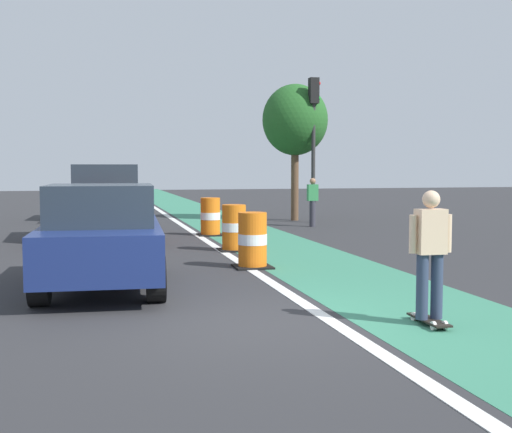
{
  "coord_description": "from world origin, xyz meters",
  "views": [
    {
      "loc": [
        -2.05,
        -8.27,
        1.98
      ],
      "look_at": [
        0.77,
        3.29,
        1.1
      ],
      "focal_mm": 47.28,
      "sensor_mm": 36.0,
      "label": 1
    }
  ],
  "objects_px": {
    "traffic_barrel_mid": "(234,228)",
    "traffic_barrel_front": "(253,241)",
    "parked_suv_second": "(103,202)",
    "street_tree_sidewalk": "(295,121)",
    "skateboarder_on_lane": "(430,253)",
    "traffic_light_corner": "(314,124)",
    "pedestrian_crossing": "(313,201)",
    "traffic_barrel_back": "(210,217)",
    "parked_sedan_nearest": "(102,238)",
    "parked_suv_third": "(99,192)"
  },
  "relations": [
    {
      "from": "parked_suv_third",
      "to": "pedestrian_crossing",
      "type": "distance_m",
      "value": 8.32
    },
    {
      "from": "traffic_barrel_mid",
      "to": "traffic_barrel_back",
      "type": "distance_m",
      "value": 3.63
    },
    {
      "from": "traffic_barrel_mid",
      "to": "street_tree_sidewalk",
      "type": "bearing_deg",
      "value": 64.13
    },
    {
      "from": "parked_suv_second",
      "to": "traffic_barrel_front",
      "type": "relative_size",
      "value": 4.27
    },
    {
      "from": "traffic_barrel_back",
      "to": "traffic_light_corner",
      "type": "distance_m",
      "value": 6.42
    },
    {
      "from": "parked_suv_third",
      "to": "skateboarder_on_lane",
      "type": "bearing_deg",
      "value": -78.21
    },
    {
      "from": "traffic_barrel_mid",
      "to": "skateboarder_on_lane",
      "type": "bearing_deg",
      "value": -83.96
    },
    {
      "from": "parked_suv_second",
      "to": "traffic_barrel_back",
      "type": "xyz_separation_m",
      "value": [
        3.03,
        0.6,
        -0.5
      ]
    },
    {
      "from": "parked_sedan_nearest",
      "to": "traffic_barrel_front",
      "type": "xyz_separation_m",
      "value": [
        2.91,
        1.68,
        -0.3
      ]
    },
    {
      "from": "skateboarder_on_lane",
      "to": "traffic_barrel_mid",
      "type": "distance_m",
      "value": 7.96
    },
    {
      "from": "street_tree_sidewalk",
      "to": "skateboarder_on_lane",
      "type": "bearing_deg",
      "value": -101.18
    },
    {
      "from": "traffic_barrel_mid",
      "to": "pedestrian_crossing",
      "type": "bearing_deg",
      "value": 55.87
    },
    {
      "from": "parked_sedan_nearest",
      "to": "street_tree_sidewalk",
      "type": "xyz_separation_m",
      "value": [
        7.15,
        12.72,
        2.83
      ]
    },
    {
      "from": "parked_suv_second",
      "to": "traffic_barrel_back",
      "type": "distance_m",
      "value": 3.13
    },
    {
      "from": "traffic_barrel_mid",
      "to": "traffic_barrel_back",
      "type": "bearing_deg",
      "value": 88.96
    },
    {
      "from": "parked_suv_third",
      "to": "pedestrian_crossing",
      "type": "xyz_separation_m",
      "value": [
        6.83,
        -4.75,
        -0.17
      ]
    },
    {
      "from": "traffic_light_corner",
      "to": "skateboarder_on_lane",
      "type": "bearing_deg",
      "value": -103.25
    },
    {
      "from": "traffic_barrel_mid",
      "to": "pedestrian_crossing",
      "type": "xyz_separation_m",
      "value": [
        3.84,
        5.67,
        0.33
      ]
    },
    {
      "from": "traffic_barrel_back",
      "to": "street_tree_sidewalk",
      "type": "distance_m",
      "value": 6.92
    },
    {
      "from": "parked_suv_third",
      "to": "traffic_barrel_back",
      "type": "xyz_separation_m",
      "value": [
        3.06,
        -6.79,
        -0.5
      ]
    },
    {
      "from": "parked_suv_third",
      "to": "street_tree_sidewalk",
      "type": "distance_m",
      "value": 7.79
    },
    {
      "from": "parked_suv_second",
      "to": "traffic_barrel_mid",
      "type": "height_order",
      "value": "parked_suv_second"
    },
    {
      "from": "traffic_light_corner",
      "to": "street_tree_sidewalk",
      "type": "relative_size",
      "value": 1.02
    },
    {
      "from": "traffic_barrel_front",
      "to": "traffic_barrel_mid",
      "type": "relative_size",
      "value": 1.0
    },
    {
      "from": "traffic_barrel_front",
      "to": "street_tree_sidewalk",
      "type": "height_order",
      "value": "street_tree_sidewalk"
    },
    {
      "from": "traffic_barrel_front",
      "to": "traffic_barrel_back",
      "type": "distance_m",
      "value": 6.34
    },
    {
      "from": "parked_sedan_nearest",
      "to": "parked_suv_second",
      "type": "relative_size",
      "value": 0.9
    },
    {
      "from": "pedestrian_crossing",
      "to": "skateboarder_on_lane",
      "type": "bearing_deg",
      "value": -102.49
    },
    {
      "from": "parked_sedan_nearest",
      "to": "parked_suv_third",
      "type": "height_order",
      "value": "parked_suv_third"
    },
    {
      "from": "parked_suv_second",
      "to": "pedestrian_crossing",
      "type": "bearing_deg",
      "value": 21.13
    },
    {
      "from": "parked_sedan_nearest",
      "to": "traffic_barrel_mid",
      "type": "xyz_separation_m",
      "value": [
        3.1,
        4.38,
        -0.3
      ]
    },
    {
      "from": "pedestrian_crossing",
      "to": "parked_suv_third",
      "type": "bearing_deg",
      "value": 145.17
    },
    {
      "from": "traffic_barrel_front",
      "to": "street_tree_sidewalk",
      "type": "relative_size",
      "value": 0.22
    },
    {
      "from": "street_tree_sidewalk",
      "to": "parked_suv_third",
      "type": "bearing_deg",
      "value": 163.55
    },
    {
      "from": "traffic_barrel_front",
      "to": "traffic_barrel_back",
      "type": "bearing_deg",
      "value": 87.63
    },
    {
      "from": "parked_suv_second",
      "to": "parked_suv_third",
      "type": "relative_size",
      "value": 0.99
    },
    {
      "from": "traffic_light_corner",
      "to": "pedestrian_crossing",
      "type": "xyz_separation_m",
      "value": [
        -0.57,
        -1.63,
        -2.64
      ]
    },
    {
      "from": "parked_suv_second",
      "to": "traffic_light_corner",
      "type": "distance_m",
      "value": 8.87
    },
    {
      "from": "parked_sedan_nearest",
      "to": "traffic_barrel_back",
      "type": "distance_m",
      "value": 8.62
    },
    {
      "from": "traffic_barrel_mid",
      "to": "traffic_barrel_front",
      "type": "bearing_deg",
      "value": -94.14
    },
    {
      "from": "skateboarder_on_lane",
      "to": "parked_sedan_nearest",
      "type": "bearing_deg",
      "value": 138.19
    },
    {
      "from": "parked_suv_third",
      "to": "parked_sedan_nearest",
      "type": "bearing_deg",
      "value": -90.44
    },
    {
      "from": "parked_suv_second",
      "to": "traffic_barrel_mid",
      "type": "xyz_separation_m",
      "value": [
        2.97,
        -3.04,
        -0.5
      ]
    },
    {
      "from": "skateboarder_on_lane",
      "to": "parked_sedan_nearest",
      "type": "height_order",
      "value": "parked_sedan_nearest"
    },
    {
      "from": "traffic_barrel_front",
      "to": "parked_suv_second",
      "type": "bearing_deg",
      "value": 115.77
    },
    {
      "from": "parked_sedan_nearest",
      "to": "traffic_light_corner",
      "type": "bearing_deg",
      "value": 57.23
    },
    {
      "from": "parked_suv_second",
      "to": "pedestrian_crossing",
      "type": "xyz_separation_m",
      "value": [
        6.81,
        2.63,
        -0.17
      ]
    },
    {
      "from": "traffic_barrel_back",
      "to": "street_tree_sidewalk",
      "type": "bearing_deg",
      "value": 49.8
    },
    {
      "from": "street_tree_sidewalk",
      "to": "pedestrian_crossing",
      "type": "bearing_deg",
      "value": -94.36
    },
    {
      "from": "parked_sedan_nearest",
      "to": "parked_suv_third",
      "type": "relative_size",
      "value": 0.89
    }
  ]
}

